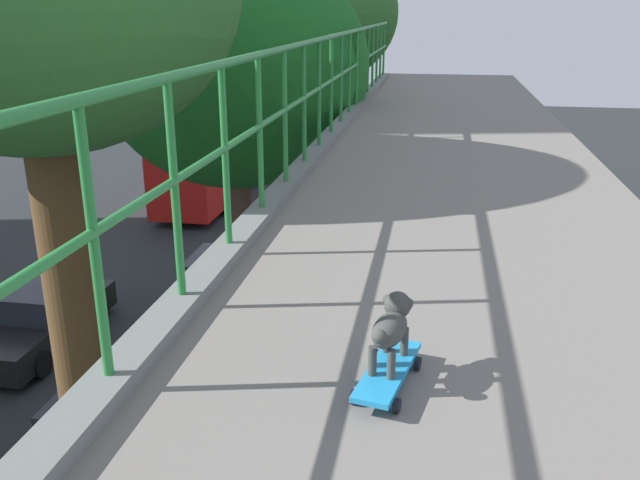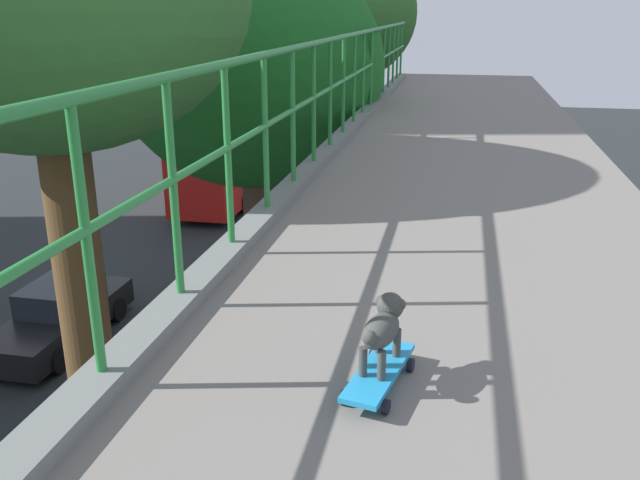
% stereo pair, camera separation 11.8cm
% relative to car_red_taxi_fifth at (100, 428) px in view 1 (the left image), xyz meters
% --- Properties ---
extents(car_red_taxi_fifth, '(1.78, 3.83, 1.47)m').
position_rel_car_red_taxi_fifth_xyz_m(car_red_taxi_fifth, '(0.00, 0.00, 0.00)').
color(car_red_taxi_fifth, red).
rests_on(car_red_taxi_fifth, ground).
extents(car_black_sixth, '(1.73, 4.49, 1.48)m').
position_rel_car_red_taxi_fifth_xyz_m(car_black_sixth, '(-3.46, 3.84, 0.04)').
color(car_black_sixth, black).
rests_on(car_black_sixth, ground).
extents(car_yellow_cab_seventh, '(1.98, 4.48, 1.65)m').
position_rel_car_red_taxi_fifth_xyz_m(car_yellow_cab_seventh, '(0.17, 6.91, 0.06)').
color(car_yellow_cab_seventh, yellow).
rests_on(car_yellow_cab_seventh, ground).
extents(city_bus, '(2.54, 10.75, 3.05)m').
position_rel_car_red_taxi_fifth_xyz_m(city_bus, '(-3.59, 18.27, 1.10)').
color(city_bus, red).
rests_on(city_bus, ground).
extents(roadside_tree_mid, '(3.89, 3.89, 9.52)m').
position_rel_car_red_taxi_fifth_xyz_m(roadside_tree_mid, '(1.92, -3.47, 7.16)').
color(roadside_tree_mid, brown).
rests_on(roadside_tree_mid, ground).
extents(roadside_tree_far, '(4.62, 4.62, 8.86)m').
position_rel_car_red_taxi_fifth_xyz_m(roadside_tree_far, '(2.19, 1.92, 6.13)').
color(roadside_tree_far, '#4E3629').
rests_on(roadside_tree_far, ground).
extents(roadside_tree_farthest, '(4.53, 4.53, 9.63)m').
position_rel_car_red_taxi_fifth_xyz_m(roadside_tree_farthest, '(2.14, 10.70, 6.95)').
color(roadside_tree_farthest, brown).
rests_on(roadside_tree_farthest, ground).
extents(toy_skateboard, '(0.28, 0.57, 0.09)m').
position_rel_car_red_taxi_fifth_xyz_m(toy_skateboard, '(5.53, -6.96, 5.69)').
color(toy_skateboard, '#218FCF').
rests_on(toy_skateboard, overpass_deck).
extents(small_dog, '(0.19, 0.38, 0.29)m').
position_rel_car_red_taxi_fifth_xyz_m(small_dog, '(5.54, -6.90, 5.88)').
color(small_dog, '#3E413E').
rests_on(small_dog, toy_skateboard).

